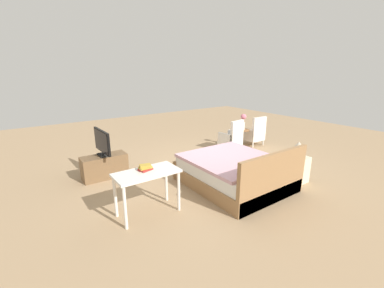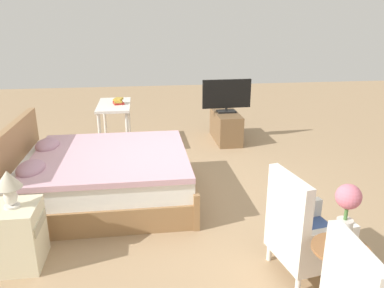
{
  "view_description": "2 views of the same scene",
  "coord_description": "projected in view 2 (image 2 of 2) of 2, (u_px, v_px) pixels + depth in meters",
  "views": [
    {
      "loc": [
        3.59,
        4.43,
        2.33
      ],
      "look_at": [
        0.39,
        -0.08,
        0.71
      ],
      "focal_mm": 24.0,
      "sensor_mm": 36.0,
      "label": 1
    },
    {
      "loc": [
        -4.14,
        0.45,
        2.07
      ],
      "look_at": [
        -0.06,
        -0.11,
        0.69
      ],
      "focal_mm": 35.0,
      "sensor_mm": 36.0,
      "label": 2
    }
  ],
  "objects": [
    {
      "name": "nightstand",
      "position": [
        17.0,
        236.0,
        3.24
      ],
      "size": [
        0.44,
        0.41,
        0.56
      ],
      "color": "beige",
      "rests_on": "ground_plane"
    },
    {
      "name": "side_table",
      "position": [
        337.0,
        273.0,
        2.66
      ],
      "size": [
        0.4,
        0.4,
        0.56
      ],
      "color": "#936038",
      "rests_on": "ground_plane"
    },
    {
      "name": "ground_plane",
      "position": [
        183.0,
        196.0,
        4.61
      ],
      "size": [
        16.0,
        16.0,
        0.0
      ],
      "primitive_type": "plane",
      "color": "#A38460"
    },
    {
      "name": "bed",
      "position": [
        101.0,
        176.0,
        4.42
      ],
      "size": [
        1.74,
        2.01,
        0.96
      ],
      "color": "#997047",
      "rests_on": "ground_plane"
    },
    {
      "name": "tv_flatscreen",
      "position": [
        227.0,
        95.0,
        6.46
      ],
      "size": [
        0.21,
        0.85,
        0.57
      ],
      "color": "black",
      "rests_on": "tv_stand"
    },
    {
      "name": "armchair_by_window_right",
      "position": [
        303.0,
        234.0,
        3.11
      ],
      "size": [
        0.63,
        0.63,
        0.92
      ],
      "color": "white",
      "rests_on": "ground_plane"
    },
    {
      "name": "flower_vase",
      "position": [
        347.0,
        210.0,
        2.5
      ],
      "size": [
        0.17,
        0.17,
        0.48
      ],
      "color": "silver",
      "rests_on": "side_table"
    },
    {
      "name": "table_lamp",
      "position": [
        8.0,
        184.0,
        3.08
      ],
      "size": [
        0.22,
        0.22,
        0.33
      ],
      "color": "silver",
      "rests_on": "nightstand"
    },
    {
      "name": "tv_stand",
      "position": [
        226.0,
        126.0,
        6.63
      ],
      "size": [
        0.96,
        0.4,
        0.51
      ],
      "color": "brown",
      "rests_on": "ground_plane"
    },
    {
      "name": "book_stack",
      "position": [
        118.0,
        101.0,
        6.09
      ],
      "size": [
        0.23,
        0.2,
        0.09
      ],
      "color": "#AD2823",
      "rests_on": "vanity_desk"
    },
    {
      "name": "vanity_desk",
      "position": [
        114.0,
        110.0,
        6.15
      ],
      "size": [
        1.04,
        0.52,
        0.75
      ],
      "color": "silver",
      "rests_on": "ground_plane"
    }
  ]
}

